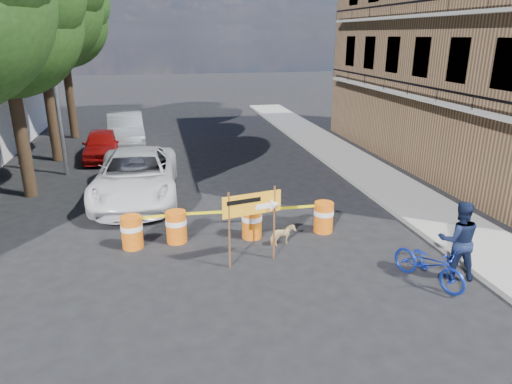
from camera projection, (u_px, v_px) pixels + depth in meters
name	position (u px, v px, depth m)	size (l,w,h in m)	color
ground	(258.00, 269.00, 11.25)	(120.00, 120.00, 0.00)	black
sidewalk_east	(379.00, 179.00, 17.99)	(2.40, 40.00, 0.15)	gray
apartment_building	(497.00, 21.00, 19.05)	(8.00, 16.00, 12.00)	#876345
tree_mid_a	(3.00, 17.00, 14.42)	(5.25, 5.00, 8.68)	#332316
tree_mid_b	(37.00, 3.00, 18.81)	(5.67, 5.40, 9.62)	#332316
tree_far	(61.00, 20.00, 23.60)	(5.04, 4.80, 8.84)	#332316
streetlamp	(54.00, 65.00, 17.42)	(1.25, 0.18, 8.00)	gray
barrel_far_left	(132.00, 231.00, 12.25)	(0.58, 0.58, 0.90)	#C7580B
barrel_mid_left	(176.00, 226.00, 12.60)	(0.58, 0.58, 0.90)	#C7580B
barrel_mid_right	(252.00, 222.00, 12.88)	(0.58, 0.58, 0.90)	#C7580B
barrel_far_right	(324.00, 216.00, 13.26)	(0.58, 0.58, 0.90)	#C7580B
detour_sign	(260.00, 208.00, 11.17)	(1.51, 0.44, 1.98)	#592D19
pedestrian	(458.00, 240.00, 10.61)	(0.93, 0.72, 1.91)	#101832
bicycle	(432.00, 246.00, 10.34)	(0.65, 0.98, 1.87)	#132C9F
dog	(283.00, 235.00, 12.45)	(0.31, 0.69, 0.58)	#D9BB7C
suv_white	(136.00, 176.00, 15.87)	(2.75, 5.96, 1.66)	white
sedan_red	(102.00, 145.00, 21.05)	(1.58, 3.93, 1.34)	#990D0C
sedan_silver	(126.00, 129.00, 23.69)	(1.74, 4.98, 1.64)	#B5B6BD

